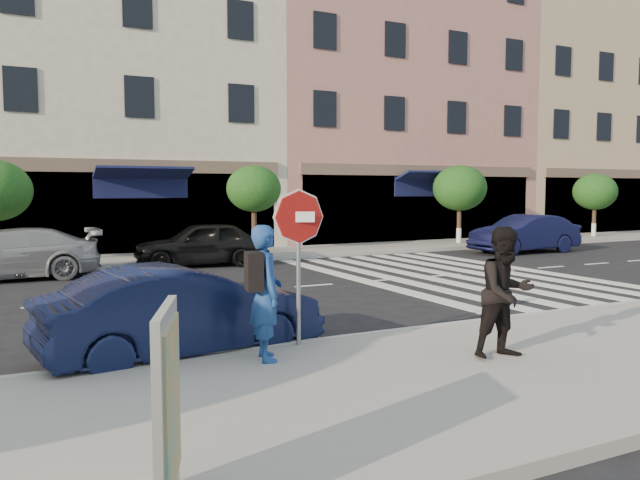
{
  "coord_description": "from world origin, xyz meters",
  "views": [
    {
      "loc": [
        -4.65,
        -9.61,
        2.37
      ],
      "look_at": [
        0.63,
        0.94,
        1.4
      ],
      "focal_mm": 35.0,
      "sensor_mm": 36.0,
      "label": 1
    }
  ],
  "objects_px": {
    "stop_sign": "(299,231)",
    "walker": "(506,293)",
    "car_far_left": "(7,254)",
    "car_far_mid": "(201,244)",
    "car_far_right": "(525,234)",
    "car_near_mid": "(183,311)",
    "photographer": "(266,293)",
    "poster_board": "(168,416)"
  },
  "relations": [
    {
      "from": "stop_sign",
      "to": "walker",
      "type": "distance_m",
      "value": 2.92
    },
    {
      "from": "car_far_left",
      "to": "car_far_mid",
      "type": "bearing_deg",
      "value": 97.05
    },
    {
      "from": "stop_sign",
      "to": "car_far_mid",
      "type": "height_order",
      "value": "stop_sign"
    },
    {
      "from": "walker",
      "to": "car_far_right",
      "type": "distance_m",
      "value": 15.84
    },
    {
      "from": "walker",
      "to": "car_near_mid",
      "type": "bearing_deg",
      "value": 149.85
    },
    {
      "from": "photographer",
      "to": "car_far_mid",
      "type": "relative_size",
      "value": 0.44
    },
    {
      "from": "poster_board",
      "to": "walker",
      "type": "bearing_deg",
      "value": 41.98
    },
    {
      "from": "walker",
      "to": "car_far_left",
      "type": "bearing_deg",
      "value": 120.25
    },
    {
      "from": "stop_sign",
      "to": "poster_board",
      "type": "xyz_separation_m",
      "value": [
        -2.73,
        -3.83,
        -0.94
      ]
    },
    {
      "from": "stop_sign",
      "to": "poster_board",
      "type": "relative_size",
      "value": 1.54
    },
    {
      "from": "photographer",
      "to": "car_near_mid",
      "type": "relative_size",
      "value": 0.45
    },
    {
      "from": "photographer",
      "to": "car_far_left",
      "type": "relative_size",
      "value": 0.38
    },
    {
      "from": "stop_sign",
      "to": "car_far_left",
      "type": "height_order",
      "value": "stop_sign"
    },
    {
      "from": "photographer",
      "to": "car_far_mid",
      "type": "bearing_deg",
      "value": -1.66
    },
    {
      "from": "walker",
      "to": "poster_board",
      "type": "bearing_deg",
      "value": -153.47
    },
    {
      "from": "walker",
      "to": "car_far_right",
      "type": "xyz_separation_m",
      "value": [
        11.32,
        11.08,
        -0.31
      ]
    },
    {
      "from": "car_far_left",
      "to": "car_far_right",
      "type": "xyz_separation_m",
      "value": [
        17.19,
        -0.86,
        0.04
      ]
    },
    {
      "from": "stop_sign",
      "to": "car_far_right",
      "type": "bearing_deg",
      "value": 55.47
    },
    {
      "from": "car_far_left",
      "to": "car_far_mid",
      "type": "relative_size",
      "value": 1.14
    },
    {
      "from": "stop_sign",
      "to": "photographer",
      "type": "relative_size",
      "value": 1.26
    },
    {
      "from": "photographer",
      "to": "car_far_left",
      "type": "xyz_separation_m",
      "value": [
        -3.02,
        10.63,
        -0.36
      ]
    },
    {
      "from": "walker",
      "to": "stop_sign",
      "type": "bearing_deg",
      "value": 143.97
    },
    {
      "from": "stop_sign",
      "to": "photographer",
      "type": "height_order",
      "value": "stop_sign"
    },
    {
      "from": "car_far_mid",
      "to": "stop_sign",
      "type": "bearing_deg",
      "value": -1.91
    },
    {
      "from": "photographer",
      "to": "walker",
      "type": "height_order",
      "value": "photographer"
    },
    {
      "from": "car_far_left",
      "to": "walker",
      "type": "bearing_deg",
      "value": 26.45
    },
    {
      "from": "stop_sign",
      "to": "photographer",
      "type": "distance_m",
      "value": 1.14
    },
    {
      "from": "walker",
      "to": "car_far_left",
      "type": "distance_m",
      "value": 13.32
    },
    {
      "from": "walker",
      "to": "car_far_left",
      "type": "height_order",
      "value": "walker"
    },
    {
      "from": "car_near_mid",
      "to": "car_far_mid",
      "type": "height_order",
      "value": "car_far_mid"
    },
    {
      "from": "car_far_left",
      "to": "stop_sign",
      "type": "bearing_deg",
      "value": 20.42
    },
    {
      "from": "stop_sign",
      "to": "walker",
      "type": "height_order",
      "value": "stop_sign"
    },
    {
      "from": "photographer",
      "to": "car_near_mid",
      "type": "distance_m",
      "value": 1.47
    },
    {
      "from": "car_far_mid",
      "to": "car_far_left",
      "type": "bearing_deg",
      "value": -76.48
    },
    {
      "from": "car_near_mid",
      "to": "photographer",
      "type": "bearing_deg",
      "value": -153.5
    },
    {
      "from": "photographer",
      "to": "walker",
      "type": "bearing_deg",
      "value": -104.7
    },
    {
      "from": "stop_sign",
      "to": "walker",
      "type": "xyz_separation_m",
      "value": [
        2.15,
        -1.81,
        -0.77
      ]
    },
    {
      "from": "poster_board",
      "to": "car_far_left",
      "type": "relative_size",
      "value": 0.31
    },
    {
      "from": "poster_board",
      "to": "car_far_left",
      "type": "xyz_separation_m",
      "value": [
        -0.99,
        13.97,
        -0.18
      ]
    },
    {
      "from": "car_far_left",
      "to": "poster_board",
      "type": "bearing_deg",
      "value": 4.31
    },
    {
      "from": "car_near_mid",
      "to": "car_far_left",
      "type": "height_order",
      "value": "car_far_left"
    },
    {
      "from": "poster_board",
      "to": "car_far_right",
      "type": "relative_size",
      "value": 0.34
    }
  ]
}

